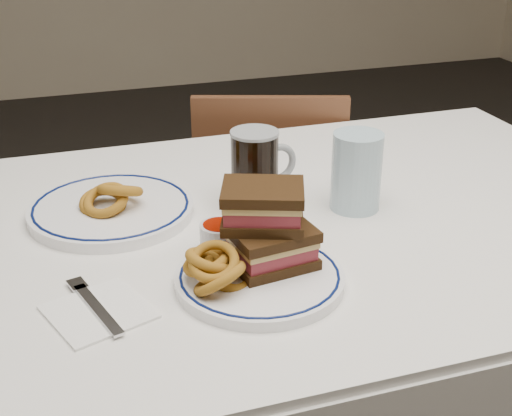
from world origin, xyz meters
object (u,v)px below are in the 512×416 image
object	(u,v)px
main_plate	(260,278)
reuben_sandwich	(267,226)
chair_far	(269,219)
far_plate	(111,209)
beer_mug	(256,168)

from	to	relation	value
main_plate	reuben_sandwich	distance (m)	0.07
reuben_sandwich	main_plate	bearing A→B (deg)	-127.43
chair_far	far_plate	distance (m)	0.76
chair_far	beer_mug	bearing A→B (deg)	-111.45
chair_far	beer_mug	world-z (taller)	beer_mug
reuben_sandwich	beer_mug	distance (m)	0.23
beer_mug	far_plate	xyz separation A→B (m)	(-0.24, 0.04, -0.06)
chair_far	far_plate	bearing A→B (deg)	-132.17
main_plate	reuben_sandwich	size ratio (longest dim) A/B	1.70
reuben_sandwich	far_plate	size ratio (longest dim) A/B	0.51
reuben_sandwich	far_plate	xyz separation A→B (m)	(-0.19, 0.26, -0.06)
far_plate	chair_far	bearing A→B (deg)	47.83
main_plate	far_plate	xyz separation A→B (m)	(-0.17, 0.29, 0.00)
reuben_sandwich	beer_mug	xyz separation A→B (m)	(0.06, 0.22, -0.01)
chair_far	far_plate	world-z (taller)	chair_far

